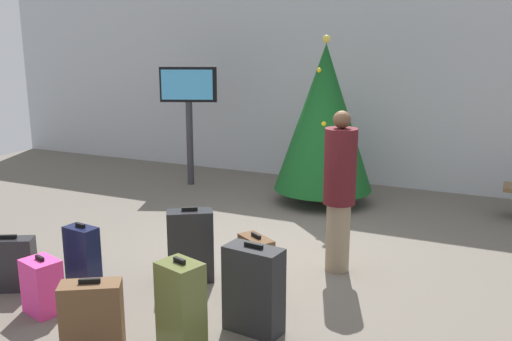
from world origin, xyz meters
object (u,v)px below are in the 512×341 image
Objects in this scene: holiday_tree at (324,118)px; suitcase_4 at (42,286)px; flight_info_kiosk at (189,102)px; suitcase_2 at (11,264)px; suitcase_6 at (83,256)px; suitcase_5 at (92,318)px; suitcase_7 at (181,307)px; suitcase_3 at (191,246)px; suitcase_1 at (256,265)px; suitcase_0 at (254,290)px; traveller_0 at (340,188)px.

holiday_tree reaches higher than suitcase_4.
flight_info_kiosk is (-2.54, 0.12, 0.13)m from holiday_tree.
suitcase_6 is (0.59, 0.42, 0.04)m from suitcase_2.
suitcase_5 is 1.41m from suitcase_6.
suitcase_5 is at bearing -154.03° from suitcase_7.
flight_info_kiosk is 2.53× the size of suitcase_3.
flight_info_kiosk is 3.66× the size of suitcase_4.
suitcase_3 reaches higher than suitcase_4.
suitcase_4 is 1.58m from suitcase_7.
suitcase_3 is at bearing 31.91° from suitcase_2.
flight_info_kiosk is at bearing 129.46° from suitcase_1.
flight_info_kiosk reaches higher than suitcase_0.
suitcase_2 is 0.72m from suitcase_6.
holiday_tree is 3.15× the size of suitcase_0.
suitcase_0 is 1.28m from suitcase_3.
suitcase_1 is at bearing -122.51° from traveller_0.
flight_info_kiosk is at bearing 177.33° from holiday_tree.
suitcase_6 reaches higher than suitcase_1.
suitcase_2 is at bearing -148.09° from suitcase_3.
suitcase_0 reaches higher than suitcase_5.
suitcase_7 is at bearing -107.70° from traveller_0.
suitcase_2 is 2.26m from suitcase_7.
holiday_tree is 4.01× the size of suitcase_5.
suitcase_2 is (-2.66, -0.28, -0.11)m from suitcase_0.
suitcase_4 is at bearing -105.11° from holiday_tree.
suitcase_0 is at bearing -3.66° from suitcase_6.
suitcase_7 is (0.30, -4.73, -0.98)m from holiday_tree.
flight_info_kiosk is at bearing 105.88° from suitcase_6.
traveller_0 is 2.20× the size of suitcase_7.
suitcase_2 is at bearing -156.99° from suitcase_1.
suitcase_1 is at bearing 1.05° from suitcase_3.
suitcase_3 is 1.27× the size of suitcase_5.
traveller_0 reaches higher than suitcase_1.
suitcase_3 is 1.00× the size of suitcase_7.
traveller_0 is 2.78× the size of suitcase_5.
suitcase_1 is 1.77m from suitcase_5.
suitcase_0 is at bearing -33.14° from suitcase_3.
suitcase_3 is at bearing 53.43° from suitcase_4.
suitcase_3 is at bearing 29.87° from suitcase_6.
suitcase_7 reaches higher than suitcase_4.
suitcase_0 reaches higher than suitcase_1.
traveller_0 reaches higher than suitcase_6.
suitcase_0 is 1.29× the size of suitcase_1.
suitcase_0 is at bearing -99.90° from traveller_0.
traveller_0 reaches higher than suitcase_0.
suitcase_3 is 1.58m from suitcase_5.
suitcase_3 is 1.15m from suitcase_6.
suitcase_5 is at bearing -115.99° from suitcase_1.
suitcase_0 is at bearing 53.04° from suitcase_7.
flight_info_kiosk is at bearing 112.80° from suitcase_5.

